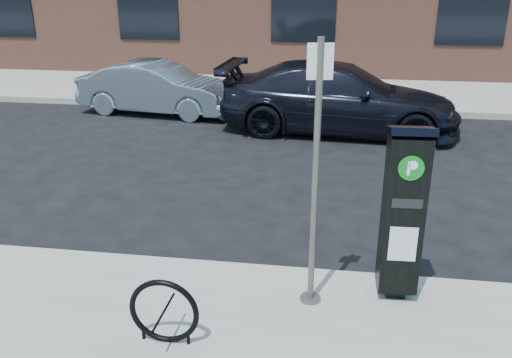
% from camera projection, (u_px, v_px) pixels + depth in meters
% --- Properties ---
extents(ground, '(120.00, 120.00, 0.00)m').
position_uv_depth(ground, '(232.00, 275.00, 6.43)').
color(ground, black).
rests_on(ground, ground).
extents(sidewalk_far, '(60.00, 12.00, 0.15)m').
position_uv_depth(sidewalk_far, '(305.00, 69.00, 19.32)').
color(sidewalk_far, gray).
rests_on(sidewalk_far, ground).
extents(curb_near, '(60.00, 0.12, 0.16)m').
position_uv_depth(curb_near, '(231.00, 271.00, 6.39)').
color(curb_near, '#9E9B93').
rests_on(curb_near, ground).
extents(curb_far, '(60.00, 0.12, 0.16)m').
position_uv_depth(curb_far, '(291.00, 109.00, 13.80)').
color(curb_far, '#9E9B93').
rests_on(curb_far, ground).
extents(parking_kiosk, '(0.45, 0.40, 1.89)m').
position_uv_depth(parking_kiosk, '(403.00, 211.00, 5.45)').
color(parking_kiosk, black).
rests_on(parking_kiosk, sidewalk_near).
extents(sign_pole, '(0.24, 0.22, 2.70)m').
position_uv_depth(sign_pole, '(315.00, 181.00, 5.21)').
color(sign_pole, '#59554F').
rests_on(sign_pole, sidewalk_near).
extents(bike_rack, '(0.67, 0.07, 0.66)m').
position_uv_depth(bike_rack, '(164.00, 312.00, 4.95)').
color(bike_rack, black).
rests_on(bike_rack, sidewalk_near).
extents(car_silver, '(4.00, 1.84, 1.27)m').
position_uv_depth(car_silver, '(157.00, 88.00, 13.48)').
color(car_silver, gray).
rests_on(car_silver, ground).
extents(car_dark, '(5.33, 2.46, 1.51)m').
position_uv_depth(car_dark, '(338.00, 98.00, 11.90)').
color(car_dark, black).
rests_on(car_dark, ground).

